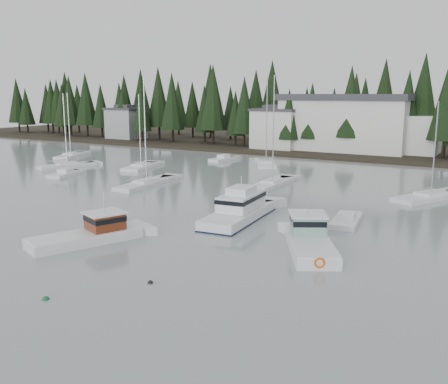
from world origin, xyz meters
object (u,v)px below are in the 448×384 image
Objects in this scene: sailboat_3 at (141,168)px; sailboat_7 at (272,185)px; sailboat_1 at (71,156)px; house_west at (277,128)px; harbor_inn at (355,124)px; runabout_3 at (224,160)px; runabout_1 at (346,222)px; cabin_cruiser_center at (240,212)px; sailboat_10 at (67,167)px; lobster_boat_brown at (90,236)px; sailboat_8 at (266,165)px; sailboat_4 at (431,198)px; sailboat_0 at (147,184)px; house_far_west at (126,122)px; runabout_0 at (66,175)px; lobster_boat_teal at (309,242)px.

sailboat_3 is 24.32m from sailboat_7.
sailboat_3 is (20.28, -4.30, -0.00)m from sailboat_1.
house_west is 0.32× the size of harbor_inn.
runabout_1 is at bearing -130.67° from runabout_3.
cabin_cruiser_center is 0.93× the size of sailboat_10.
sailboat_8 is (-6.70, 45.63, -0.40)m from lobster_boat_brown.
sailboat_3 is at bearing 113.80° from sailboat_4.
runabout_1 is (48.78, -11.79, 0.06)m from sailboat_10.
sailboat_3 is 1.06× the size of sailboat_4.
sailboat_0 is at bearing 57.74° from cabin_cruiser_center.
sailboat_3 is 42.88m from sailboat_4.
sailboat_0 is at bearing -46.22° from house_far_west.
sailboat_4 reaches higher than lobster_boat_brown.
sailboat_10 is (-34.87, -2.23, -0.01)m from sailboat_7.
harbor_inn is 39.66m from sailboat_7.
sailboat_10 is (-10.73, -5.20, 0.01)m from sailboat_3.
lobster_boat_brown is 1.41× the size of runabout_3.
harbor_inn is 4.52× the size of runabout_3.
lobster_boat_brown is 49.79m from runabout_3.
sailboat_4 is (42.86, -1.26, -0.01)m from sailboat_3.
sailboat_8 is (-27.34, 14.16, 0.04)m from sailboat_4.
runabout_3 is (-36.34, 15.77, 0.08)m from sailboat_4.
house_west is at bearing 33.37° from lobster_boat_brown.
runabout_0 is at bearing 72.33° from lobster_boat_brown.
cabin_cruiser_center is 34.73m from runabout_0.
sailboat_10 is at bearing 143.11° from runabout_3.
sailboat_8 is (-7.68, -23.37, -5.69)m from harbor_inn.
sailboat_3 is 2.08× the size of runabout_1.
harbor_inn is at bearing -44.72° from runabout_0.
cabin_cruiser_center is at bearing -92.22° from sailboat_10.
house_far_west is 0.76× the size of cabin_cruiser_center.
sailboat_7 is at bearing 2.06° from lobster_boat_teal.
sailboat_1 is 28.68m from runabout_3.
lobster_boat_teal is 0.64× the size of sailboat_0.
lobster_boat_brown is 34.29m from runabout_0.
cabin_cruiser_center is 0.99× the size of sailboat_4.
sailboat_4 is (4.92, 24.50, -0.52)m from lobster_boat_teal.
lobster_boat_brown is 0.75× the size of sailboat_1.
sailboat_0 is at bearing -152.88° from sailboat_3.
sailboat_8 is at bearing -69.82° from house_west.
sailboat_3 is (-22.22, 32.74, -0.43)m from lobster_boat_brown.
lobster_boat_teal is 51.09m from runabout_3.
cabin_cruiser_center is 18.18m from sailboat_7.
lobster_boat_teal reaches higher than lobster_boat_brown.
sailboat_7 is at bearing -112.65° from sailboat_3.
harbor_inn reaches higher than runabout_3.
sailboat_1 is 2.11× the size of runabout_1.
sailboat_7 reaches higher than runabout_1.
sailboat_7 reaches higher than harbor_inn.
lobster_boat_brown is at bearing -154.68° from sailboat_1.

